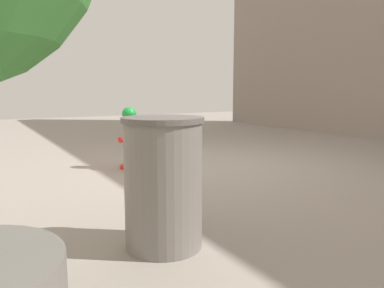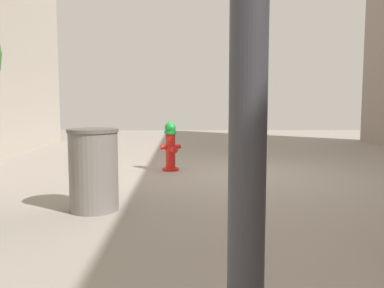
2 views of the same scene
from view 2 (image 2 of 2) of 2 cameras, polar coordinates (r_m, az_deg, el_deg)
ground_plane at (r=7.22m, az=6.40°, el=-4.32°), size 23.40×23.40×0.00m
fire_hydrant at (r=7.53m, az=-3.07°, el=-0.34°), size 0.40×0.38×0.91m
trash_bin at (r=4.87m, az=-13.80°, el=-3.57°), size 0.60×0.60×0.97m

